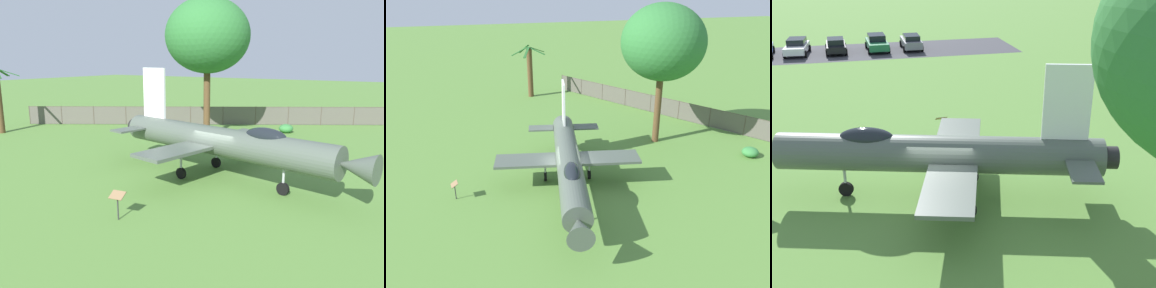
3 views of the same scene
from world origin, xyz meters
TOP-DOWN VIEW (x-y plane):
  - ground_plane at (0.00, 0.00)m, footprint 200.00×200.00m
  - display_jet at (0.06, 0.33)m, footprint 9.26×14.83m
  - shade_tree at (-8.85, -5.72)m, footprint 6.24×6.59m
  - perimeter_fence at (-15.00, -7.42)m, footprint 19.16×32.18m
  - shrub_near_fence at (-14.26, -0.97)m, footprint 1.20×1.18m
  - info_plaque at (6.84, -0.76)m, footprint 0.47×0.65m

SIDE VIEW (x-z plane):
  - ground_plane at x=0.00m, z-range 0.00..0.00m
  - shrub_near_fence at x=-14.26m, z-range 0.00..0.74m
  - info_plaque at x=6.84m, z-range 0.28..1.43m
  - perimeter_fence at x=-15.00m, z-range 0.05..1.83m
  - display_jet at x=0.06m, z-range -0.80..4.87m
  - shade_tree at x=-8.85m, z-range 2.50..13.27m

